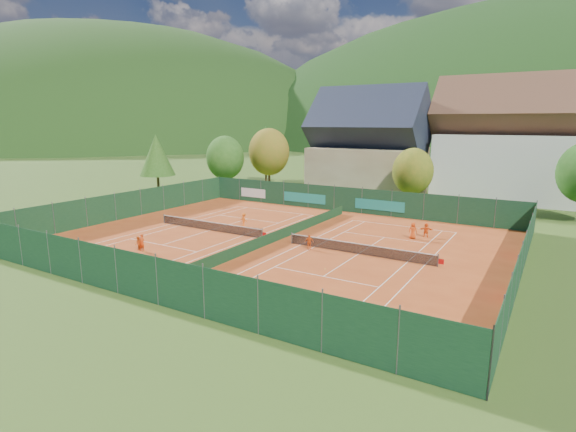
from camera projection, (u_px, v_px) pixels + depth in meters
The scene contains 31 objects.
ground at pixel (277, 241), 41.15m from camera, with size 600.00×600.00×0.00m, color #335019.
clay_pad at pixel (277, 241), 41.14m from camera, with size 40.00×32.00×0.01m, color #A23E17.
court_markings_left at pixel (210, 230), 45.19m from camera, with size 11.03×23.83×0.00m.
court_markings_right at pixel (358, 254), 37.10m from camera, with size 11.03×23.83×0.00m.
tennis_net_left at pixel (211, 226), 45.01m from camera, with size 13.30×0.10×1.02m.
tennis_net_right at pixel (360, 249), 36.92m from camera, with size 13.30×0.10×1.02m.
court_divider at pixel (277, 236), 41.04m from camera, with size 0.03×28.80×1.00m.
fence_north at pixel (344, 200), 54.47m from camera, with size 40.00×0.10×3.00m.
fence_south at pixel (136, 276), 27.43m from camera, with size 40.00×0.04×3.00m.
fence_west at pixel (128, 205), 50.95m from camera, with size 0.04×32.00×3.00m.
fence_east at pixel (523, 259), 30.77m from camera, with size 0.09×32.00×3.00m.
chalet at pixel (368, 150), 66.43m from camera, with size 16.20×12.00×16.00m.
hotel_block_a at pixel (515, 147), 61.69m from camera, with size 21.60×11.00×17.25m.
tree_west_front at pixel (225, 158), 67.92m from camera, with size 5.72×5.72×8.69m.
tree_west_mid at pixel (269, 152), 70.78m from camera, with size 6.44×6.44×9.78m.
tree_west_back at pixel (266, 145), 80.38m from camera, with size 5.60×5.60×10.00m.
tree_center at pixel (413, 171), 55.57m from camera, with size 5.01×5.01×7.60m.
tree_west_side at pixel (157, 155), 64.11m from camera, with size 5.04×5.04×9.00m.
mountain_backdrop at pixel (568, 222), 230.46m from camera, with size 820.00×530.00×242.00m.
ball_hopper at pixel (324, 299), 26.22m from camera, with size 0.34×0.34×0.80m.
loose_ball_0 at pixel (144, 252), 37.62m from camera, with size 0.07×0.07×0.07m, color #CCD833.
loose_ball_1 at pixel (248, 279), 31.20m from camera, with size 0.07×0.07×0.07m, color #CCD833.
loose_ball_2 at pixel (311, 226), 47.06m from camera, with size 0.07×0.07×0.07m, color #CCD833.
loose_ball_3 at pixel (315, 219), 50.37m from camera, with size 0.07×0.07×0.07m, color #CCD833.
loose_ball_4 at pixel (325, 269), 33.30m from camera, with size 0.07×0.07×0.07m, color #CCD833.
player_left_near at pixel (142, 243), 37.83m from camera, with size 0.54×0.35×1.47m, color #E24914.
player_left_mid at pixel (138, 244), 37.92m from camera, with size 0.61×0.48×1.26m, color #DB5113.
player_left_far at pixel (244, 219), 47.09m from camera, with size 0.88×0.51×1.36m, color orange.
player_right_near at pixel (309, 242), 38.29m from camera, with size 0.78×0.32×1.33m, color #DA5413.
player_right_far_a at pixel (413, 231), 41.82m from camera, with size 0.77×0.50×1.58m, color #DC4813.
player_right_far_b at pixel (426, 230), 42.48m from camera, with size 1.27×0.40×1.37m, color #EA5514.
Camera 1 is at (21.45, -33.53, 10.73)m, focal length 28.00 mm.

